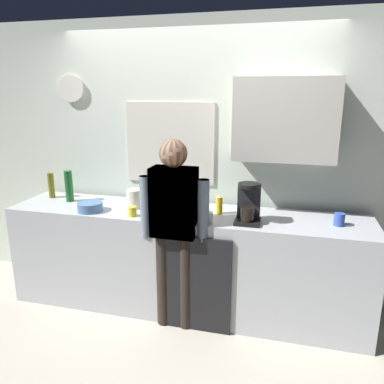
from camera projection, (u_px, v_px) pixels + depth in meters
The scene contains 16 objects.
ground_plane at pixel (175, 324), 3.29m from camera, with size 8.00×8.00×0.00m, color beige.
kitchen_counter at pixel (184, 260), 3.45m from camera, with size 3.18×0.64×0.92m, color #B2B7BC.
dishwasher_panel at pixel (197, 285), 3.11m from camera, with size 0.56×0.02×0.83m, color black.
back_wall_assembly at pixel (205, 156), 3.57m from camera, with size 4.78×0.42×2.60m.
coffee_maker at pixel (248, 205), 3.04m from camera, with size 0.20×0.20×0.33m.
bottle_amber_beer at pixel (158, 200), 3.29m from camera, with size 0.06×0.06×0.23m, color brown.
bottle_green_wine at pixel (69, 186), 3.62m from camera, with size 0.07×0.07×0.30m, color #195923.
bottle_olive_oil at pixel (51, 185), 3.75m from camera, with size 0.06×0.06×0.25m, color olive.
cup_yellow_cup at pixel (132, 211), 3.21m from camera, with size 0.07×0.07×0.09m, color yellow.
cup_blue_mug at pixel (339, 219), 2.99m from camera, with size 0.08×0.08×0.10m, color #3351B2.
cup_white_mug at pixel (208, 218), 3.04m from camera, with size 0.08×0.08×0.10m, color white.
mixing_bowl at pixel (90, 207), 3.35m from camera, with size 0.22×0.22×0.08m, color #4C72A5.
dish_soap at pixel (219, 205), 3.27m from camera, with size 0.06×0.06×0.18m.
storage_canister at pixel (134, 199), 3.43m from camera, with size 0.14×0.14×0.17m, color silver.
person_at_sink at pixel (174, 220), 3.05m from camera, with size 0.57×0.22×1.60m.
person_guest at pixel (174, 220), 3.05m from camera, with size 0.57×0.22×1.60m.
Camera 1 is at (0.86, -2.75, 1.96)m, focal length 35.55 mm.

